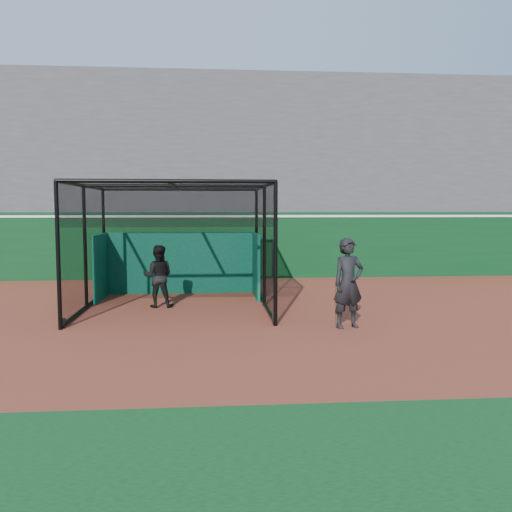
{
  "coord_description": "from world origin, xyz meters",
  "views": [
    {
      "loc": [
        -0.22,
        -12.01,
        2.63
      ],
      "look_at": [
        0.95,
        2.0,
        1.4
      ],
      "focal_mm": 38.0,
      "sensor_mm": 36.0,
      "label": 1
    }
  ],
  "objects": [
    {
      "name": "batting_cage",
      "position": [
        -1.14,
        2.46,
        1.61
      ],
      "size": [
        4.81,
        5.14,
        3.23
      ],
      "color": "black",
      "rests_on": "ground"
    },
    {
      "name": "on_deck_player",
      "position": [
        2.8,
        -0.39,
        0.99
      ],
      "size": [
        0.82,
        0.65,
        1.98
      ],
      "color": "black",
      "rests_on": "ground"
    },
    {
      "name": "outfield_wall",
      "position": [
        0.0,
        8.5,
        1.29
      ],
      "size": [
        50.0,
        0.5,
        2.5
      ],
      "color": "#0A3816",
      "rests_on": "ground"
    },
    {
      "name": "batter",
      "position": [
        -1.63,
        2.51,
        0.83
      ],
      "size": [
        0.83,
        0.66,
        1.66
      ],
      "primitive_type": "imported",
      "rotation": [
        0.0,
        0.0,
        3.1
      ],
      "color": "black",
      "rests_on": "ground"
    },
    {
      "name": "grandstand",
      "position": [
        0.0,
        12.27,
        4.48
      ],
      "size": [
        50.0,
        7.85,
        8.95
      ],
      "color": "#4C4C4F",
      "rests_on": "ground"
    },
    {
      "name": "ground",
      "position": [
        0.0,
        0.0,
        0.0
      ],
      "size": [
        120.0,
        120.0,
        0.0
      ],
      "primitive_type": "plane",
      "color": "brown",
      "rests_on": "ground"
    }
  ]
}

